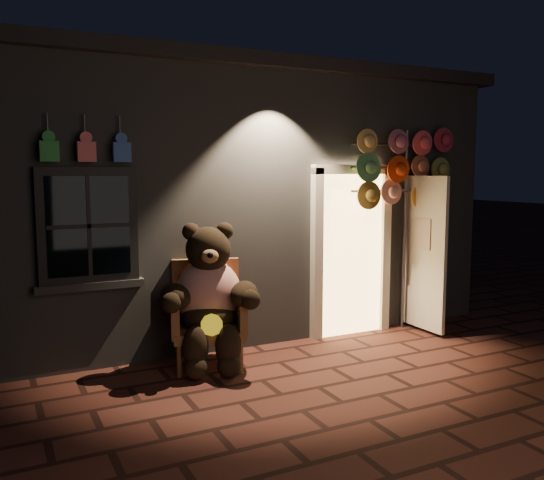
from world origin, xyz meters
TOP-DOWN VIEW (x-y plane):
  - ground at (0.00, 0.00)m, footprint 60.00×60.00m
  - shop_building at (0.00, 3.99)m, footprint 7.30×5.95m
  - wicker_armchair at (-0.73, 1.16)m, footprint 0.93×0.88m
  - teddy_bear at (-0.75, 1.02)m, footprint 1.09×0.99m
  - hat_rack at (2.03, 1.28)m, footprint 1.57×0.22m

SIDE VIEW (x-z plane):
  - ground at x=0.00m, z-range 0.00..0.00m
  - wicker_armchair at x=-0.73m, z-range 0.00..1.13m
  - teddy_bear at x=-0.75m, z-range 0.00..1.56m
  - shop_building at x=0.00m, z-range -0.02..3.49m
  - hat_rack at x=2.03m, z-range 0.82..3.48m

